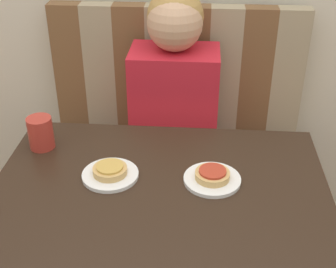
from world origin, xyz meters
TOP-DOWN VIEW (x-y plane):
  - booth_seat at (0.00, 0.67)m, footprint 1.11×0.48m
  - booth_backrest at (0.00, 0.87)m, footprint 1.11×0.08m
  - dining_table at (0.00, 0.00)m, footprint 0.99×0.75m
  - person at (0.00, 0.68)m, footprint 0.36×0.25m
  - plate_left at (-0.15, 0.06)m, footprint 0.17×0.17m
  - plate_right at (0.15, 0.06)m, footprint 0.17×0.17m
  - pizza_left at (-0.15, 0.06)m, footprint 0.10×0.10m
  - pizza_right at (0.15, 0.06)m, footprint 0.10×0.10m
  - drinking_cup at (-0.41, 0.21)m, footprint 0.08×0.08m

SIDE VIEW (x-z plane):
  - booth_seat at x=0.00m, z-range 0.00..0.47m
  - dining_table at x=0.00m, z-range 0.28..1.05m
  - booth_backrest at x=0.00m, z-range 0.47..1.07m
  - plate_left at x=-0.15m, z-range 0.77..0.78m
  - plate_right at x=0.15m, z-range 0.77..0.78m
  - pizza_left at x=-0.15m, z-range 0.78..0.81m
  - pizza_right at x=0.15m, z-range 0.78..0.81m
  - drinking_cup at x=-0.41m, z-range 0.77..0.88m
  - person at x=0.00m, z-range 0.47..1.18m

